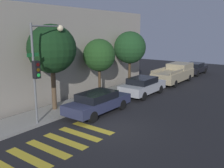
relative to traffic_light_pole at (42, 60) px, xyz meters
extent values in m
plane|color=black|center=(1.54, -3.37, -3.50)|extent=(60.00, 60.00, 0.00)
cube|color=gray|center=(1.54, 1.00, -3.43)|extent=(26.00, 2.34, 0.14)
cube|color=#A89E8E|center=(1.54, 5.57, -0.17)|extent=(26.00, 6.00, 6.65)
cube|color=gold|center=(-2.90, -2.57, -3.50)|extent=(0.45, 2.60, 0.00)
cube|color=gold|center=(-1.92, -2.57, -3.50)|extent=(0.45, 2.60, 0.00)
cube|color=gold|center=(-0.94, -2.57, -3.50)|extent=(0.45, 2.60, 0.00)
cube|color=gold|center=(0.04, -2.57, -3.50)|extent=(0.45, 2.60, 0.00)
cube|color=gold|center=(1.02, -2.57, -3.50)|extent=(0.45, 2.60, 0.00)
cylinder|color=slate|center=(-0.46, 0.08, -0.81)|extent=(0.12, 0.12, 5.38)
cube|color=black|center=(-0.46, -0.13, -0.45)|extent=(0.30, 0.30, 0.90)
cylinder|color=#4C0C0C|center=(-0.46, -0.29, -0.18)|extent=(0.18, 0.02, 0.18)
cylinder|color=#593D0A|center=(-0.46, -0.29, -0.45)|extent=(0.18, 0.02, 0.18)
cylinder|color=#26E54C|center=(-0.46, -0.29, -0.72)|extent=(0.18, 0.02, 0.18)
cube|color=#19662D|center=(-0.46, 0.08, 0.29)|extent=(0.70, 0.02, 0.18)
cylinder|color=slate|center=(0.50, 0.08, 1.73)|extent=(1.91, 0.08, 0.08)
sphere|color=#F9E5B2|center=(1.46, 0.08, 1.63)|extent=(0.36, 0.36, 0.36)
cube|color=#2D3351|center=(3.07, -1.27, -2.88)|extent=(4.66, 1.74, 0.58)
cube|color=black|center=(2.95, -1.27, -2.37)|extent=(2.42, 1.53, 0.45)
cylinder|color=black|center=(4.51, -0.49, -3.17)|extent=(0.65, 0.22, 0.65)
cylinder|color=black|center=(4.51, -2.05, -3.17)|extent=(0.65, 0.22, 0.65)
cylinder|color=black|center=(1.63, -0.49, -3.17)|extent=(0.65, 0.22, 0.65)
cylinder|color=black|center=(1.63, -2.05, -3.17)|extent=(0.65, 0.22, 0.65)
cube|color=#B7BABF|center=(8.57, -1.27, -2.85)|extent=(4.40, 1.85, 0.64)
cube|color=black|center=(8.46, -1.27, -2.30)|extent=(2.29, 1.63, 0.46)
cylinder|color=black|center=(9.93, -0.44, -3.17)|extent=(0.65, 0.22, 0.65)
cylinder|color=black|center=(9.93, -2.10, -3.17)|extent=(0.65, 0.22, 0.65)
cylinder|color=black|center=(7.21, -0.44, -3.17)|extent=(0.65, 0.22, 0.65)
cylinder|color=black|center=(7.21, -2.10, -3.17)|extent=(0.65, 0.22, 0.65)
cube|color=tan|center=(14.52, -1.27, -2.74)|extent=(5.79, 2.09, 0.87)
cube|color=tan|center=(16.11, -1.27, -2.02)|extent=(2.60, 1.92, 0.57)
cube|color=tan|center=(13.07, -0.35, -2.16)|extent=(2.89, 0.08, 0.28)
cube|color=tan|center=(13.07, -2.19, -2.16)|extent=(2.89, 0.08, 0.28)
cylinder|color=black|center=(16.31, -0.32, -3.17)|extent=(0.65, 0.22, 0.65)
cylinder|color=black|center=(16.31, -2.22, -3.17)|extent=(0.65, 0.22, 0.65)
cylinder|color=black|center=(12.73, -0.32, -3.17)|extent=(0.65, 0.22, 0.65)
cylinder|color=black|center=(12.73, -2.22, -3.17)|extent=(0.65, 0.22, 0.65)
cube|color=black|center=(20.70, -1.27, -2.88)|extent=(4.55, 1.84, 0.59)
cube|color=black|center=(20.59, -1.27, -2.37)|extent=(2.37, 1.62, 0.42)
cylinder|color=black|center=(22.12, -0.44, -3.17)|extent=(0.65, 0.22, 0.65)
cylinder|color=black|center=(22.12, -2.10, -3.17)|extent=(0.65, 0.22, 0.65)
cylinder|color=black|center=(19.29, -0.44, -3.17)|extent=(0.65, 0.22, 0.65)
cylinder|color=black|center=(19.29, -2.10, -3.17)|extent=(0.65, 0.22, 0.65)
cylinder|color=brown|center=(1.75, 1.22, -2.09)|extent=(0.29, 0.29, 2.82)
sphere|color=#143316|center=(1.75, 1.22, 0.43)|extent=(2.95, 2.95, 2.95)
cylinder|color=#4C3823|center=(6.24, 1.22, -2.36)|extent=(0.21, 0.21, 2.29)
sphere|color=#234C1E|center=(6.24, 1.22, -0.30)|extent=(2.43, 2.43, 2.43)
cylinder|color=#4C3823|center=(10.50, 1.22, -2.25)|extent=(0.23, 0.23, 2.49)
sphere|color=#1E4721|center=(10.50, 1.22, 0.05)|extent=(2.82, 2.82, 2.82)
camera|label=1|loc=(-8.25, -10.68, 1.48)|focal=40.00mm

